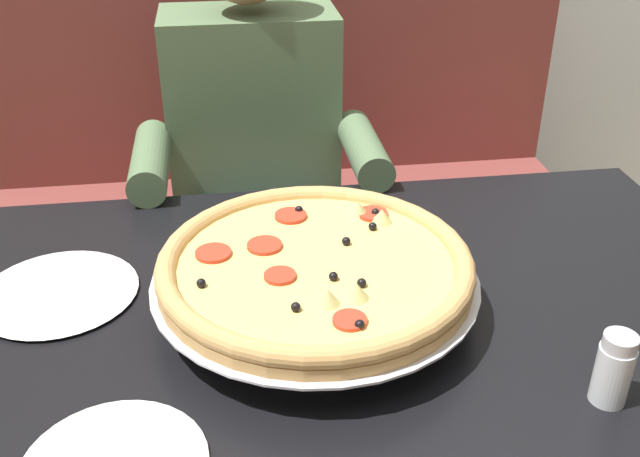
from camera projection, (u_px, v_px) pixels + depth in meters
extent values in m
cube|color=brown|center=(292.00, 292.00, 2.09)|extent=(1.61, 0.60, 0.46)
cube|color=brown|center=(275.00, 91.00, 2.20)|extent=(1.61, 0.18, 0.65)
cube|color=black|center=(336.00, 310.00, 1.20)|extent=(1.40, 0.82, 0.04)
cylinder|color=black|center=(22.00, 379.00, 1.60)|extent=(0.06, 0.06, 0.69)
cylinder|color=black|center=(573.00, 329.00, 1.75)|extent=(0.06, 0.06, 0.69)
cube|color=#2D3342|center=(263.00, 247.00, 1.71)|extent=(0.34, 0.40, 0.15)
cylinder|color=#2D3342|center=(231.00, 426.00, 1.63)|extent=(0.11, 0.11, 0.46)
cylinder|color=#2D3342|center=(321.00, 417.00, 1.66)|extent=(0.11, 0.11, 0.46)
cube|color=#56704C|center=(253.00, 128.00, 1.80)|extent=(0.40, 0.22, 0.56)
cylinder|color=#56704C|center=(150.00, 161.00, 1.57)|extent=(0.08, 0.28, 0.08)
cylinder|color=#56704C|center=(364.00, 149.00, 1.62)|extent=(0.08, 0.28, 0.08)
cylinder|color=silver|center=(328.00, 348.00, 1.05)|extent=(0.01, 0.01, 0.06)
cylinder|color=silver|center=(240.00, 277.00, 1.20)|extent=(0.01, 0.01, 0.06)
cylinder|color=silver|center=(378.00, 266.00, 1.23)|extent=(0.01, 0.01, 0.06)
torus|color=silver|center=(315.00, 283.00, 1.15)|extent=(0.28, 0.28, 0.01)
cylinder|color=silver|center=(315.00, 279.00, 1.14)|extent=(0.51, 0.51, 0.00)
cylinder|color=tan|center=(315.00, 273.00, 1.14)|extent=(0.48, 0.48, 0.02)
torus|color=tan|center=(315.00, 262.00, 1.13)|extent=(0.49, 0.49, 0.03)
cylinder|color=#EFCC6B|center=(315.00, 265.00, 1.13)|extent=(0.42, 0.42, 0.01)
cylinder|color=red|center=(213.00, 253.00, 1.15)|extent=(0.06, 0.06, 0.01)
cylinder|color=red|center=(373.00, 214.00, 1.26)|extent=(0.05, 0.05, 0.01)
cylinder|color=red|center=(265.00, 245.00, 1.17)|extent=(0.06, 0.06, 0.01)
cylinder|color=red|center=(350.00, 320.00, 1.00)|extent=(0.05, 0.05, 0.01)
cylinder|color=red|center=(280.00, 276.00, 1.09)|extent=(0.05, 0.05, 0.01)
cylinder|color=red|center=(291.00, 216.00, 1.25)|extent=(0.05, 0.05, 0.01)
sphere|color=black|center=(375.00, 212.00, 1.26)|extent=(0.01, 0.01, 0.01)
sphere|color=black|center=(299.00, 210.00, 1.26)|extent=(0.01, 0.01, 0.01)
sphere|color=black|center=(362.00, 283.00, 1.07)|extent=(0.01, 0.01, 0.01)
sphere|color=black|center=(201.00, 283.00, 1.07)|extent=(0.01, 0.01, 0.01)
sphere|color=black|center=(296.00, 307.00, 1.02)|extent=(0.01, 0.01, 0.01)
sphere|color=black|center=(346.00, 241.00, 1.17)|extent=(0.01, 0.01, 0.01)
sphere|color=black|center=(373.00, 226.00, 1.21)|extent=(0.01, 0.01, 0.01)
sphere|color=black|center=(333.00, 276.00, 1.08)|extent=(0.01, 0.01, 0.01)
sphere|color=black|center=(362.00, 324.00, 0.98)|extent=(0.01, 0.01, 0.01)
cone|color=#CCC675|center=(328.00, 296.00, 1.03)|extent=(0.04, 0.04, 0.02)
cone|color=#CCC675|center=(382.00, 216.00, 1.23)|extent=(0.04, 0.04, 0.02)
cone|color=#CCC675|center=(357.00, 291.00, 1.04)|extent=(0.04, 0.04, 0.02)
cone|color=#CCC675|center=(358.00, 208.00, 1.26)|extent=(0.04, 0.04, 0.02)
cylinder|color=white|center=(612.00, 374.00, 0.97)|extent=(0.05, 0.05, 0.09)
cylinder|color=#A82D19|center=(610.00, 384.00, 0.98)|extent=(0.04, 0.04, 0.05)
cylinder|color=silver|center=(620.00, 342.00, 0.95)|extent=(0.04, 0.04, 0.02)
cylinder|color=white|center=(59.00, 293.00, 1.21)|extent=(0.18, 0.18, 0.01)
cone|color=white|center=(58.00, 289.00, 1.20)|extent=(0.26, 0.26, 0.01)
cylinder|color=black|center=(547.00, 83.00, 3.70)|extent=(0.02, 0.02, 0.44)
cylinder|color=black|center=(542.00, 100.00, 3.49)|extent=(0.02, 0.02, 0.44)
cylinder|color=black|center=(602.00, 89.00, 3.62)|extent=(0.02, 0.02, 0.44)
cylinder|color=black|center=(600.00, 106.00, 3.41)|extent=(0.02, 0.02, 0.44)
cylinder|color=black|center=(581.00, 47.00, 3.44)|extent=(0.40, 0.40, 0.02)
cube|color=black|center=(626.00, 6.00, 3.29)|extent=(0.17, 0.29, 0.42)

